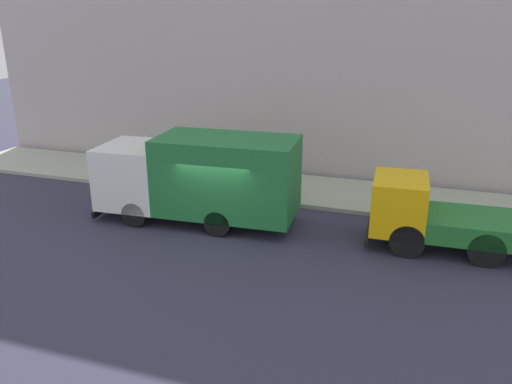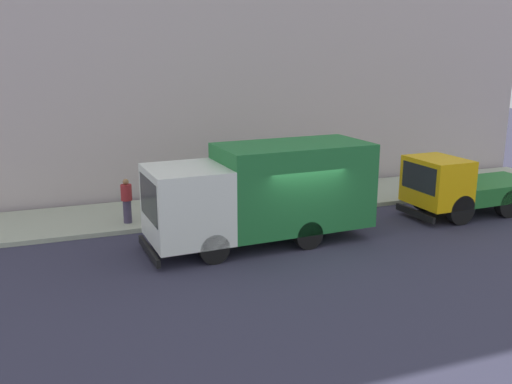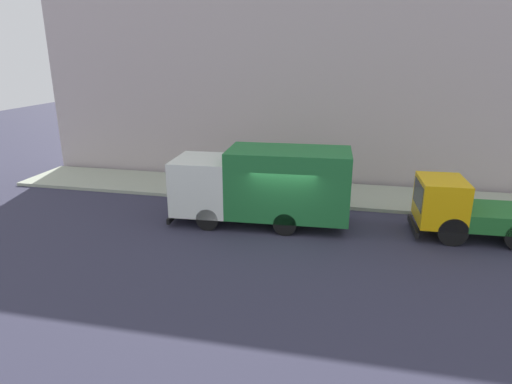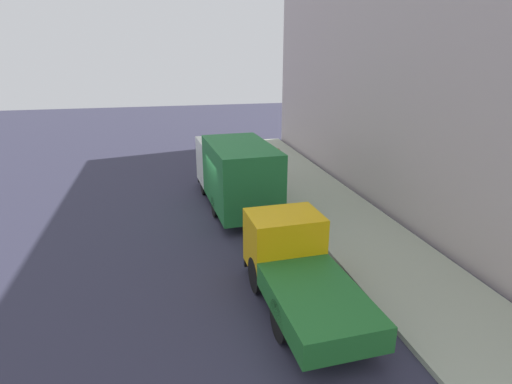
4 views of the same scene
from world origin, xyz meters
TOP-DOWN VIEW (x-y plane):
  - ground at (0.00, 0.00)m, footprint 80.00×80.00m
  - sidewalk at (4.89, 0.00)m, footprint 3.78×30.00m
  - building_facade at (7.28, 0.00)m, footprint 0.50×30.00m
  - large_utility_truck at (0.66, 1.00)m, footprint 2.88×7.37m
  - small_flatbed_truck at (0.97, -7.07)m, footprint 2.39×5.42m
  - pedestrian_walking at (3.82, 4.90)m, footprint 0.49×0.49m

SIDE VIEW (x-z plane):
  - ground at x=0.00m, z-range 0.00..0.00m
  - sidewalk at x=4.89m, z-range 0.00..0.16m
  - pedestrian_walking at x=3.82m, z-range 0.19..1.77m
  - small_flatbed_truck at x=0.97m, z-range -0.03..2.23m
  - large_utility_truck at x=0.66m, z-range 0.13..3.29m
  - building_facade at x=7.28m, z-range 0.00..10.85m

